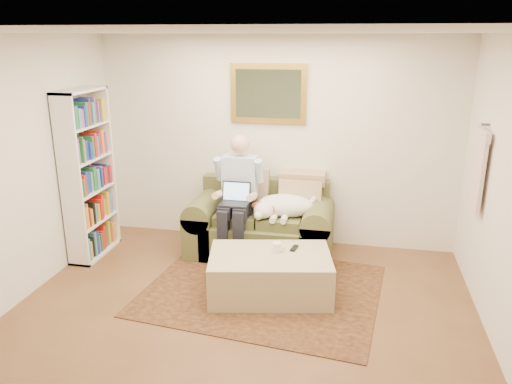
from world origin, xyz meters
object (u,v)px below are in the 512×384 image
(sofa, at_px, (261,230))
(laptop, at_px, (235,198))
(coffee_mug, at_px, (277,247))
(bookshelf, at_px, (88,175))
(sleeping_dog, at_px, (285,206))
(ottoman, at_px, (270,275))
(seated_man, at_px, (237,199))

(sofa, relative_size, laptop, 5.15)
(coffee_mug, bearing_deg, bookshelf, 167.93)
(laptop, distance_m, sleeping_dog, 0.60)
(ottoman, relative_size, bookshelf, 0.61)
(bookshelf, bearing_deg, ottoman, -14.27)
(ottoman, relative_size, coffee_mug, 12.29)
(coffee_mug, bearing_deg, sleeping_dog, 92.41)
(sofa, xyz_separation_m, laptop, (-0.26, -0.23, 0.47))
(sofa, relative_size, sleeping_dog, 2.43)
(seated_man, height_order, sleeping_dog, seated_man)
(laptop, relative_size, bookshelf, 0.17)
(sleeping_dog, relative_size, coffee_mug, 7.16)
(sofa, height_order, coffee_mug, sofa)
(sofa, distance_m, sleeping_dog, 0.49)
(sofa, distance_m, seated_man, 0.53)
(laptop, height_order, coffee_mug, laptop)
(sleeping_dog, height_order, ottoman, sleeping_dog)
(laptop, relative_size, ottoman, 0.27)
(sofa, relative_size, ottoman, 1.41)
(ottoman, bearing_deg, seated_man, 123.16)
(sleeping_dog, bearing_deg, laptop, -166.36)
(sofa, relative_size, seated_man, 1.19)
(sofa, xyz_separation_m, ottoman, (0.30, -1.01, -0.08))
(sofa, bearing_deg, ottoman, -73.70)
(sleeping_dog, bearing_deg, ottoman, -91.00)
(seated_man, bearing_deg, coffee_mug, -51.68)
(ottoman, xyz_separation_m, bookshelf, (-2.30, 0.58, 0.78))
(ottoman, bearing_deg, coffee_mug, 57.94)
(sofa, xyz_separation_m, seated_man, (-0.26, -0.16, 0.43))
(seated_man, distance_m, sleeping_dog, 0.58)
(seated_man, distance_m, bookshelf, 1.78)
(sofa, distance_m, laptop, 0.58)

